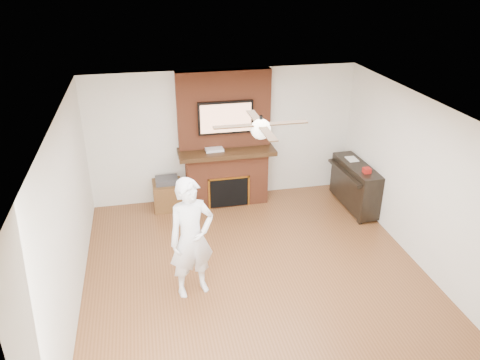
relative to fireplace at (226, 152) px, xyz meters
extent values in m
cube|color=brown|center=(0.00, -2.55, -1.09)|extent=(5.36, 5.86, 0.18)
cube|color=white|center=(0.00, -2.55, 1.59)|extent=(5.36, 5.86, 0.18)
cube|color=silver|center=(0.00, 0.29, 0.25)|extent=(5.36, 0.18, 2.50)
cube|color=silver|center=(-2.59, -2.55, 0.25)|extent=(0.18, 5.86, 2.50)
cube|color=silver|center=(2.59, -2.55, 0.25)|extent=(0.18, 5.86, 2.50)
cube|color=brown|center=(0.00, -0.05, -0.50)|extent=(1.50, 0.50, 1.00)
cube|color=black|center=(0.00, -0.08, 0.04)|extent=(1.78, 0.64, 0.08)
cube|color=brown|center=(0.00, 0.10, 0.79)|extent=(1.70, 0.20, 1.42)
cube|color=black|center=(0.00, -0.30, -0.69)|extent=(0.70, 0.06, 0.55)
cube|color=#BF8C2D|center=(0.00, -0.31, -0.40)|extent=(0.78, 0.02, 0.03)
cube|color=#BF8C2D|center=(-0.38, -0.31, -0.69)|extent=(0.03, 0.02, 0.61)
cube|color=#BF8C2D|center=(0.38, -0.31, -0.69)|extent=(0.03, 0.02, 0.61)
cube|color=black|center=(0.00, -0.04, 0.68)|extent=(1.00, 0.07, 0.60)
cube|color=#EDA67D|center=(0.00, -0.08, 0.68)|extent=(0.92, 0.01, 0.52)
cylinder|color=black|center=(0.00, -2.55, 1.43)|extent=(0.04, 0.04, 0.14)
sphere|color=white|center=(0.00, -2.55, 1.32)|extent=(0.26, 0.26, 0.26)
cube|color=black|center=(0.33, -2.55, 1.38)|extent=(0.55, 0.11, 0.01)
cube|color=black|center=(0.00, -2.22, 1.38)|extent=(0.11, 0.55, 0.01)
cube|color=black|center=(-0.33, -2.55, 1.38)|extent=(0.55, 0.11, 0.01)
cube|color=black|center=(0.00, -2.88, 1.38)|extent=(0.11, 0.55, 0.01)
imported|color=white|center=(-0.95, -2.62, -0.13)|extent=(0.73, 0.58, 1.74)
cube|color=#503116|center=(-1.13, -0.07, -0.74)|extent=(0.53, 0.53, 0.51)
cube|color=#323235|center=(-1.13, -0.07, -0.44)|extent=(0.41, 0.33, 0.10)
cube|color=black|center=(2.30, -0.78, -0.54)|extent=(0.43, 1.34, 0.82)
cube|color=black|center=(2.15, -1.37, -0.64)|extent=(0.06, 0.10, 0.71)
cube|color=black|center=(2.15, -0.19, -0.64)|extent=(0.06, 0.10, 0.71)
cube|color=black|center=(2.07, -0.78, -0.26)|extent=(0.18, 1.23, 0.05)
cube|color=silver|center=(2.30, -0.53, -0.12)|extent=(0.18, 0.25, 0.01)
cube|color=maroon|center=(2.30, -1.14, -0.08)|extent=(0.12, 0.12, 0.09)
cube|color=silver|center=(-0.23, -0.10, 0.11)|extent=(0.33, 0.20, 0.05)
cylinder|color=#BE5416|center=(-0.21, -0.18, -0.94)|extent=(0.07, 0.07, 0.10)
cylinder|color=#2E7332|center=(0.08, -0.22, -0.95)|extent=(0.06, 0.06, 0.10)
cylinder|color=#F1E2C0|center=(0.07, -0.16, -0.95)|extent=(0.08, 0.08, 0.10)
cylinder|color=#2E478A|center=(0.28, -0.23, -0.95)|extent=(0.06, 0.06, 0.08)
cylinder|color=olive|center=(0.30, -0.22, -0.95)|extent=(0.06, 0.06, 0.10)
camera|label=1|loc=(-1.41, -7.95, 3.28)|focal=35.00mm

